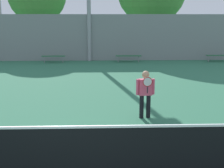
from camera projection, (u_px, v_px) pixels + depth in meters
tennis_net at (71, 150)px, 6.55m from camera, size 10.47×0.09×1.08m
tennis_player at (145, 91)px, 10.13m from camera, size 0.61×0.42×1.58m
bench_courtside_far at (53, 56)px, 22.42m from camera, size 1.67×0.40×0.48m
bench_adjacent_court at (129, 56)px, 22.61m from camera, size 1.87×0.40×0.48m
bench_by_gate at (218, 56)px, 22.84m from camera, size 1.66×0.40×0.48m
back_fence at (92, 38)px, 23.13m from camera, size 27.97×0.06×3.41m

